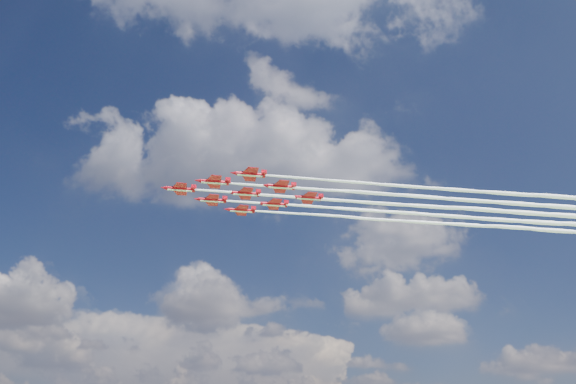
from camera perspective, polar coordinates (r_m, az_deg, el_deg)
jet_lead at (r=176.26m, az=12.69°, el=-1.31°), size 144.35×38.72×2.49m
jet_row2_port at (r=174.63m, az=16.32°, el=-0.67°), size 144.35×38.72×2.49m
jet_row2_starb at (r=185.29m, az=14.68°, el=-2.27°), size 144.35×38.72×2.49m
jet_row3_port at (r=173.73m, az=20.00°, el=-0.02°), size 144.35×38.72×2.49m
jet_row3_centre at (r=184.00m, az=18.14°, el=-1.67°), size 144.35×38.72×2.49m
jet_row3_starb at (r=194.57m, az=16.48°, el=-3.14°), size 144.35×38.72×2.49m
jet_row4_port at (r=183.40m, az=21.64°, el=-1.05°), size 144.35×38.72×2.49m
jet_row4_starb at (r=193.59m, az=19.79°, el=-2.56°), size 144.35×38.72×2.49m
jet_tail at (r=193.27m, az=23.12°, el=-1.98°), size 144.35×38.72×2.49m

